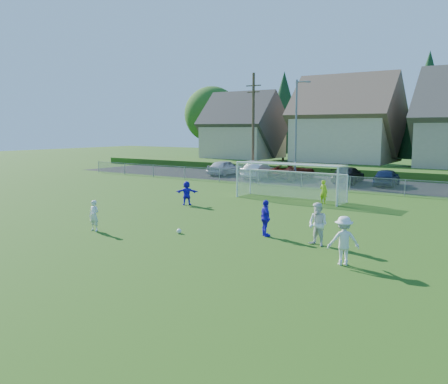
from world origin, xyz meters
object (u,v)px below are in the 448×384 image
(car_b, at_px, (259,171))
(car_c, at_px, (292,172))
(goalkeeper, at_px, (324,192))
(car_d, at_px, (348,175))
(car_a, at_px, (225,168))
(player_white_b, at_px, (318,224))
(player_white_a, at_px, (94,216))
(car_e, at_px, (387,177))
(player_blue_b, at_px, (187,193))
(player_blue_a, at_px, (266,218))
(player_white_c, at_px, (344,241))
(soccer_goal, at_px, (291,175))
(soccer_ball, at_px, (179,231))

(car_b, bearing_deg, car_c, -163.49)
(goalkeeper, relative_size, car_d, 0.31)
(car_a, bearing_deg, player_white_b, 132.21)
(player_white_a, bearing_deg, car_e, 68.78)
(player_white_a, relative_size, player_blue_b, 0.96)
(car_a, bearing_deg, player_blue_a, 128.60)
(car_e, bearing_deg, car_b, -0.74)
(player_white_b, bearing_deg, player_white_c, -31.42)
(car_a, xyz_separation_m, car_b, (4.60, -1.07, -0.03))
(player_white_b, distance_m, player_white_c, 2.73)
(player_white_b, height_order, car_a, player_white_b)
(car_e, bearing_deg, player_white_a, 69.92)
(player_blue_b, relative_size, soccer_goal, 0.20)
(car_d, height_order, car_e, car_e)
(player_blue_a, relative_size, goalkeeper, 1.07)
(player_white_b, bearing_deg, car_b, 141.95)
(player_blue_b, bearing_deg, player_blue_a, 117.43)
(car_c, relative_size, car_d, 1.08)
(player_white_c, xyz_separation_m, car_a, (-21.44, 24.23, -0.10))
(player_white_b, xyz_separation_m, player_white_c, (1.83, -2.03, -0.02))
(car_d, bearing_deg, player_blue_a, 94.60)
(soccer_ball, height_order, car_c, car_c)
(player_white_b, distance_m, car_a, 29.62)
(player_white_a, height_order, player_white_b, player_white_b)
(soccer_ball, bearing_deg, car_c, 103.89)
(car_b, bearing_deg, player_white_c, 121.58)
(goalkeeper, relative_size, car_c, 0.29)
(player_white_a, distance_m, goalkeeper, 14.79)
(car_a, distance_m, car_e, 16.28)
(player_white_a, relative_size, car_c, 0.27)
(player_blue_a, height_order, car_e, player_blue_a)
(player_white_c, height_order, car_c, player_white_c)
(car_d, bearing_deg, goalkeeper, 96.68)
(player_white_a, relative_size, player_white_c, 0.84)
(soccer_ball, distance_m, player_white_a, 4.11)
(player_blue_b, height_order, soccer_goal, soccer_goal)
(player_white_a, height_order, player_white_c, player_white_c)
(soccer_ball, bearing_deg, soccer_goal, 92.05)
(car_e, bearing_deg, player_blue_a, 86.09)
(player_blue_b, bearing_deg, player_white_a, 65.31)
(player_blue_a, distance_m, car_c, 23.89)
(player_white_c, xyz_separation_m, soccer_goal, (-8.43, 12.98, 0.76))
(car_d, bearing_deg, player_white_b, 100.76)
(player_white_b, distance_m, car_d, 23.41)
(player_white_b, relative_size, player_blue_a, 1.09)
(player_white_b, height_order, player_white_c, player_white_b)
(car_e, bearing_deg, player_white_b, 92.76)
(car_c, relative_size, soccer_goal, 0.72)
(car_b, relative_size, soccer_goal, 0.61)
(player_white_b, relative_size, car_d, 0.36)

